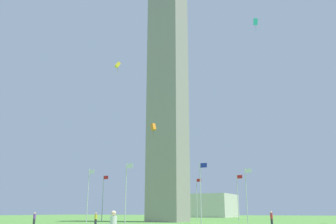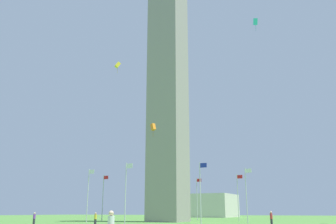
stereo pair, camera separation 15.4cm
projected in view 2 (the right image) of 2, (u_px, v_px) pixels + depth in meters
The scene contains 17 objects.
ground_plane at pixel (168, 222), 62.45m from camera, with size 260.00×260.00×0.00m, color #477A33.
obelisk_monument at pixel (168, 74), 69.59m from camera, with size 5.96×5.96×54.15m.
flagpole_n at pixel (247, 192), 57.85m from camera, with size 1.12×0.14×8.50m.
flagpole_ne at pixel (238, 195), 68.01m from camera, with size 1.12×0.14×8.50m.
flagpole_e at pixel (197, 197), 75.61m from camera, with size 1.12×0.14×8.50m.
flagpole_se at pixel (147, 197), 76.21m from camera, with size 1.12×0.14×8.50m.
flagpole_s at pixel (103, 196), 69.44m from camera, with size 1.12×0.14×8.50m.
flagpole_sw at pixel (88, 193), 59.29m from camera, with size 1.12×0.14×8.50m.
flagpole_w at pixel (126, 190), 51.68m from camera, with size 1.12×0.14×8.50m.
flagpole_nw at pixel (201, 190), 51.09m from camera, with size 1.12×0.14×8.50m.
person_purple_shirt at pixel (34, 219), 47.89m from camera, with size 0.32×0.32×1.60m.
person_red_shirt at pixel (271, 218), 46.07m from camera, with size 0.32×0.32×1.75m.
person_yellow_shirt at pixel (95, 219), 44.84m from camera, with size 0.32×0.32×1.60m.
kite_orange_box at pixel (153, 127), 57.68m from camera, with size 0.97×0.83×2.14m.
kite_yellow_box at pixel (118, 65), 64.16m from camera, with size 0.99×1.16×2.12m.
kite_cyan_box at pixel (255, 22), 61.24m from camera, with size 0.98×1.23×2.37m.
distant_building at pixel (205, 206), 119.00m from camera, with size 18.58×16.04×7.16m.
Camera 2 is at (28.43, -58.68, 1.68)m, focal length 39.08 mm.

